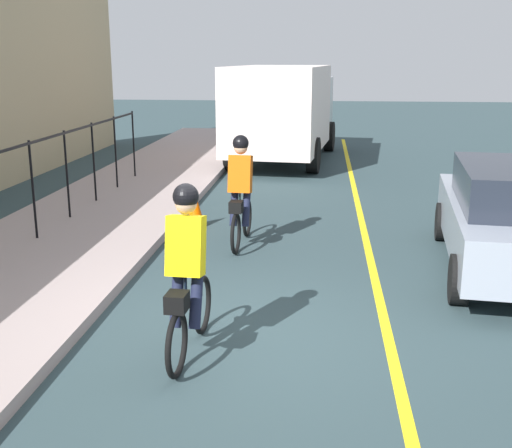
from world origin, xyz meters
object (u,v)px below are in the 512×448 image
Objects in this scene: cyclist_follow at (187,273)px; box_truck_background at (284,109)px; cyclist_lead at (241,192)px; traffic_cone_far at (195,209)px.

cyclist_follow is 0.26× the size of box_truck_background.
traffic_cone_far is at bearing 44.03° from cyclist_lead.
cyclist_follow is at bearing -169.65° from traffic_cone_far.
cyclist_lead is at bearing -139.17° from traffic_cone_far.
traffic_cone_far is (5.21, 0.95, -0.57)m from cyclist_follow.
cyclist_lead is 1.61m from traffic_cone_far.
box_truck_background is (8.98, -0.15, 0.64)m from cyclist_lead.
cyclist_lead is 4.08m from cyclist_follow.
box_truck_background is at bearing 2.41° from cyclist_follow.
cyclist_lead is at bearing 2.75° from cyclist_follow.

